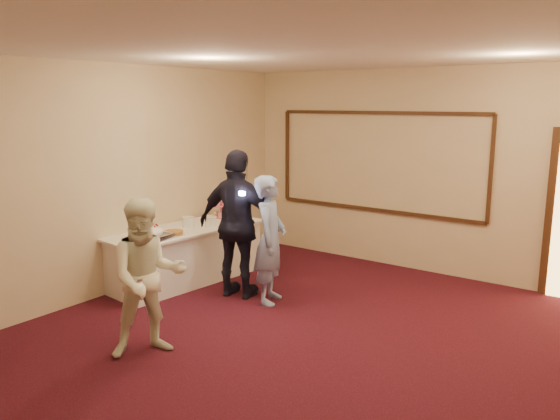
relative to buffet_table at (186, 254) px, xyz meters
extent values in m
plane|color=black|center=(2.55, -1.05, -0.39)|extent=(7.00, 7.00, 0.00)
cube|color=beige|center=(2.55, 2.45, 1.11)|extent=(6.00, 0.04, 3.00)
cube|color=beige|center=(-0.45, -1.05, 1.11)|extent=(0.04, 7.00, 3.00)
cube|color=white|center=(2.55, -1.05, 2.61)|extent=(6.00, 7.00, 0.04)
cube|color=black|center=(1.75, 2.42, 0.46)|extent=(3.40, 0.04, 0.05)
cube|color=black|center=(1.75, 2.42, 1.96)|extent=(3.40, 0.04, 0.05)
cube|color=black|center=(0.05, 2.42, 1.21)|extent=(0.05, 0.04, 1.50)
cube|color=black|center=(3.45, 2.42, 1.21)|extent=(0.05, 0.04, 1.50)
cube|color=white|center=(0.00, 0.00, -0.02)|extent=(1.02, 2.27, 0.74)
cube|color=white|center=(0.00, 0.00, 0.37)|extent=(1.14, 2.40, 0.03)
cube|color=silver|center=(0.16, -0.75, 0.40)|extent=(0.40, 0.50, 0.04)
ellipsoid|color=white|center=(0.16, -0.75, 0.50)|extent=(0.32, 0.32, 0.14)
cube|color=silver|center=(0.26, -0.61, 0.43)|extent=(0.18, 0.31, 0.01)
cylinder|color=#DC4280|center=(-0.10, 0.87, 0.59)|extent=(0.02, 0.02, 0.42)
cylinder|color=#DC4280|center=(-0.10, 0.87, 0.39)|extent=(0.31, 0.31, 0.01)
cylinder|color=#DC4280|center=(-0.10, 0.87, 0.55)|extent=(0.24, 0.24, 0.01)
cylinder|color=#DC4280|center=(-0.10, 0.87, 0.72)|extent=(0.17, 0.17, 0.01)
cylinder|color=white|center=(-0.03, 0.10, 0.45)|extent=(0.16, 0.16, 0.13)
cylinder|color=white|center=(-0.03, 0.10, 0.52)|extent=(0.17, 0.17, 0.01)
cylinder|color=white|center=(0.23, 0.29, 0.45)|extent=(0.16, 0.16, 0.13)
cylinder|color=white|center=(0.23, 0.29, 0.52)|extent=(0.17, 0.17, 0.01)
cylinder|color=white|center=(0.19, -0.39, 0.39)|extent=(0.30, 0.30, 0.01)
cylinder|color=brown|center=(0.19, -0.39, 0.42)|extent=(0.25, 0.25, 0.05)
imported|color=#88A0E1|center=(1.46, 0.05, 0.43)|extent=(0.59, 0.70, 1.63)
imported|color=white|center=(1.36, -1.83, 0.41)|extent=(0.93, 0.98, 1.59)
imported|color=black|center=(1.01, -0.03, 0.57)|extent=(1.20, 0.68, 1.92)
cube|color=white|center=(1.21, -0.19, 1.02)|extent=(0.08, 0.06, 0.05)
camera|label=1|loc=(5.46, -5.25, 2.12)|focal=35.00mm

